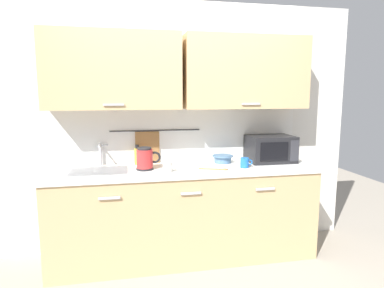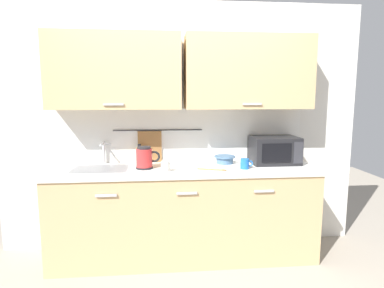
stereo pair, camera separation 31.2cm
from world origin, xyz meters
TOP-DOWN VIEW (x-y plane):
  - ground at (0.00, 0.00)m, footprint 8.00×8.00m
  - counter_unit at (-0.01, 0.30)m, footprint 2.53×0.64m
  - back_wall_assembly at (-0.00, 0.53)m, footprint 3.70×0.41m
  - sink_faucet at (-0.79, 0.53)m, footprint 0.09×0.17m
  - microwave at (0.92, 0.41)m, footprint 0.46×0.35m
  - electric_kettle at (-0.37, 0.29)m, footprint 0.23×0.16m
  - dish_soap_bottle at (-0.43, 0.53)m, footprint 0.06×0.06m
  - mug_near_sink at (-0.18, 0.15)m, footprint 0.12×0.08m
  - mixing_bowl at (0.42, 0.45)m, footprint 0.21×0.21m
  - mug_by_kettle at (0.56, 0.19)m, footprint 0.12×0.08m
  - wooden_spoon at (0.28, 0.15)m, footprint 0.27×0.12m

SIDE VIEW (x-z plane):
  - ground at x=0.00m, z-range 0.00..0.00m
  - counter_unit at x=-0.01m, z-range 0.01..0.91m
  - wooden_spoon at x=0.28m, z-range 0.90..0.91m
  - mixing_bowl at x=0.42m, z-range 0.91..0.98m
  - mug_near_sink at x=-0.18m, z-range 0.90..1.00m
  - mug_by_kettle at x=0.56m, z-range 0.90..1.00m
  - dish_soap_bottle at x=-0.43m, z-range 0.89..1.08m
  - electric_kettle at x=-0.37m, z-range 0.90..1.11m
  - microwave at x=0.92m, z-range 0.90..1.17m
  - sink_faucet at x=-0.79m, z-range 0.93..1.15m
  - back_wall_assembly at x=0.00m, z-range 0.27..2.77m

